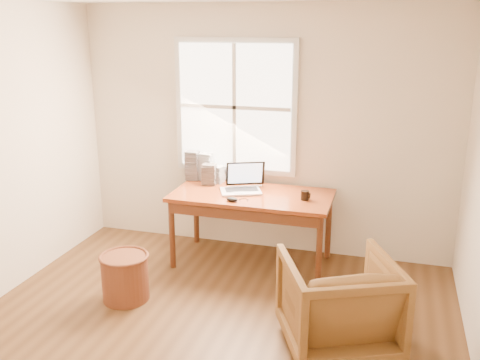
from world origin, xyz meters
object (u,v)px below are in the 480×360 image
(laptop, at_px, (241,178))
(coffee_mug, at_px, (305,195))
(desk, at_px, (252,195))
(armchair, at_px, (338,304))
(cd_stack_a, at_px, (206,167))
(wicker_stool, at_px, (125,278))

(laptop, distance_m, coffee_mug, 0.67)
(desk, relative_size, armchair, 1.95)
(cd_stack_a, bearing_deg, coffee_mug, -18.11)
(desk, height_order, laptop, laptop)
(armchair, height_order, coffee_mug, coffee_mug)
(desk, relative_size, wicker_stool, 3.86)
(wicker_stool, bearing_deg, coffee_mug, 35.47)
(armchair, xyz_separation_m, coffee_mug, (-0.48, 1.24, 0.42))
(armchair, xyz_separation_m, laptop, (-1.14, 1.30, 0.53))
(laptop, bearing_deg, desk, -27.60)
(wicker_stool, distance_m, cd_stack_a, 1.58)
(laptop, bearing_deg, armchair, -72.39)
(laptop, height_order, coffee_mug, laptop)
(desk, relative_size, coffee_mug, 17.61)
(wicker_stool, relative_size, laptop, 0.98)
(desk, bearing_deg, cd_stack_a, 151.55)
(coffee_mug, height_order, cd_stack_a, cd_stack_a)
(desk, distance_m, wicker_stool, 1.48)
(desk, bearing_deg, wicker_stool, -129.88)
(armchair, height_order, wicker_stool, armchair)
(cd_stack_a, bearing_deg, armchair, -44.72)
(armchair, height_order, laptop, laptop)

